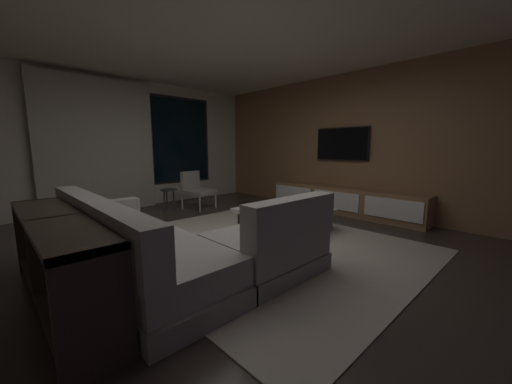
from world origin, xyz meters
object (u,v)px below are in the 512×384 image
Objects in this scene: sectional_couch at (172,248)px; coffee_table at (284,219)px; accent_chair_near_window at (196,188)px; console_table_behind_couch at (59,255)px; media_console at (344,201)px; book_stack_on_coffee_table at (286,205)px; side_stool at (169,193)px; mounted_tv at (342,144)px.

coffee_table is (1.97, 0.24, -0.10)m from sectional_couch.
coffee_table is 2.44m from accent_chair_near_window.
sectional_couch reaches higher than console_table_behind_couch.
media_console is 1.48× the size of console_table_behind_couch.
sectional_couch is 1.99m from coffee_table.
book_stack_on_coffee_table is 1.71m from media_console.
side_stool is at bearing 174.36° from accent_chair_near_window.
coffee_table is at bearing 2.17° from console_table_behind_couch.
side_stool is 0.22× the size of console_table_behind_couch.
media_console is at bearing -132.38° from mounted_tv.
accent_chair_near_window is 0.60m from side_stool.
mounted_tv is at bearing 5.09° from coffee_table.
media_console is 1.13m from mounted_tv.
side_stool is 3.44m from console_table_behind_couch.
accent_chair_near_window is at bearing -5.64° from side_stool.
media_console is 4.63m from console_table_behind_couch.
mounted_tv is (1.93, 0.17, 1.16)m from coffee_table.
console_table_behind_couch reaches higher than coffee_table.
sectional_couch reaches higher than book_stack_on_coffee_table.
accent_chair_near_window is at bearing 41.66° from console_table_behind_couch.
mounted_tv is 0.53× the size of console_table_behind_couch.
sectional_couch reaches higher than side_stool.
sectional_couch is at bearing -126.02° from accent_chair_near_window.
console_table_behind_couch is (-0.91, 0.13, 0.13)m from sectional_couch.
console_table_behind_couch is (-2.93, -0.10, 0.01)m from book_stack_on_coffee_table.
mounted_tv is (0.18, 0.20, 1.10)m from media_console.
media_console is at bearing -0.87° from coffee_table.
sectional_couch is 2.03m from book_stack_on_coffee_table.
accent_chair_near_window is at bearing 126.01° from media_console.
sectional_couch is 3.04m from side_stool.
side_stool is at bearing 133.37° from media_console.
mounted_tv reaches higher than book_stack_on_coffee_table.
side_stool is 0.15× the size of media_console.
sectional_couch is at bearing -174.00° from mounted_tv.
mounted_tv reaches higher than side_stool.
media_console is at bearing -53.99° from accent_chair_near_window.
console_table_behind_couch reaches higher than side_stool.
side_stool is (-0.59, 0.06, -0.06)m from accent_chair_near_window.
console_table_behind_couch is at bearing -131.07° from side_stool.
sectional_couch is at bearing -8.05° from console_table_behind_couch.
coffee_table is 2.89m from console_table_behind_couch.
console_table_behind_couch is at bearing 171.95° from sectional_couch.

